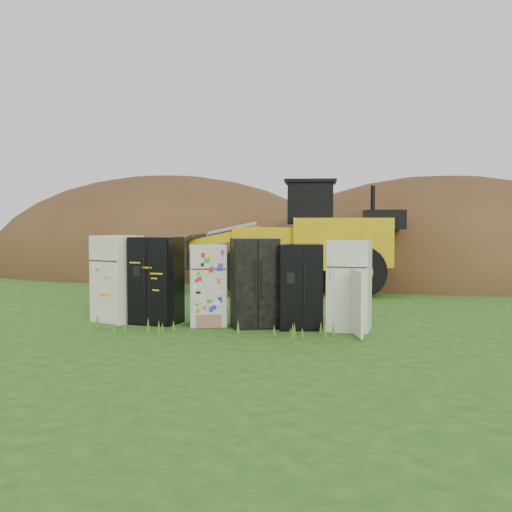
{
  "coord_description": "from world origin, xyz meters",
  "views": [
    {
      "loc": [
        3.19,
        -12.56,
        2.11
      ],
      "look_at": [
        0.06,
        2.0,
        1.33
      ],
      "focal_mm": 45.0,
      "sensor_mm": 36.0,
      "label": 1
    }
  ],
  "objects_px": {
    "fridge_dark_mid": "(255,283)",
    "fridge_black_right": "(300,286)",
    "fridge_leftmost": "(117,279)",
    "fridge_sticker": "(208,285)",
    "fridge_open_door": "(349,286)",
    "fridge_black_side": "(156,280)",
    "wheel_loader": "(282,237)"
  },
  "relations": [
    {
      "from": "fridge_leftmost",
      "to": "fridge_open_door",
      "type": "height_order",
      "value": "fridge_leftmost"
    },
    {
      "from": "fridge_open_door",
      "to": "wheel_loader",
      "type": "distance_m",
      "value": 6.94
    },
    {
      "from": "fridge_black_side",
      "to": "fridge_dark_mid",
      "type": "xyz_separation_m",
      "value": [
        2.1,
        -0.02,
        -0.01
      ]
    },
    {
      "from": "fridge_leftmost",
      "to": "fridge_black_side",
      "type": "distance_m",
      "value": 0.88
    },
    {
      "from": "fridge_leftmost",
      "to": "fridge_dark_mid",
      "type": "relative_size",
      "value": 1.02
    },
    {
      "from": "fridge_dark_mid",
      "to": "fridge_black_right",
      "type": "height_order",
      "value": "fridge_dark_mid"
    },
    {
      "from": "fridge_dark_mid",
      "to": "wheel_loader",
      "type": "relative_size",
      "value": 0.26
    },
    {
      "from": "fridge_black_side",
      "to": "fridge_leftmost",
      "type": "bearing_deg",
      "value": -174.67
    },
    {
      "from": "fridge_sticker",
      "to": "fridge_dark_mid",
      "type": "relative_size",
      "value": 0.92
    },
    {
      "from": "fridge_black_side",
      "to": "fridge_dark_mid",
      "type": "height_order",
      "value": "fridge_black_side"
    },
    {
      "from": "fridge_black_right",
      "to": "wheel_loader",
      "type": "xyz_separation_m",
      "value": [
        -1.48,
        6.47,
        0.84
      ]
    },
    {
      "from": "fridge_sticker",
      "to": "fridge_open_door",
      "type": "bearing_deg",
      "value": -17.51
    },
    {
      "from": "fridge_sticker",
      "to": "fridge_black_right",
      "type": "bearing_deg",
      "value": -17.67
    },
    {
      "from": "fridge_dark_mid",
      "to": "wheel_loader",
      "type": "xyz_separation_m",
      "value": [
        -0.56,
        6.46,
        0.79
      ]
    },
    {
      "from": "fridge_dark_mid",
      "to": "fridge_open_door",
      "type": "distance_m",
      "value": 1.89
    },
    {
      "from": "fridge_black_side",
      "to": "fridge_dark_mid",
      "type": "bearing_deg",
      "value": 6.21
    },
    {
      "from": "fridge_black_right",
      "to": "fridge_open_door",
      "type": "height_order",
      "value": "fridge_open_door"
    },
    {
      "from": "fridge_leftmost",
      "to": "fridge_black_right",
      "type": "relative_size",
      "value": 1.09
    },
    {
      "from": "fridge_sticker",
      "to": "fridge_open_door",
      "type": "distance_m",
      "value": 2.86
    },
    {
      "from": "fridge_sticker",
      "to": "fridge_black_side",
      "type": "bearing_deg",
      "value": 159.18
    },
    {
      "from": "fridge_sticker",
      "to": "fridge_open_door",
      "type": "height_order",
      "value": "fridge_open_door"
    },
    {
      "from": "fridge_black_side",
      "to": "wheel_loader",
      "type": "height_order",
      "value": "wheel_loader"
    },
    {
      "from": "fridge_dark_mid",
      "to": "fridge_black_right",
      "type": "xyz_separation_m",
      "value": [
        0.92,
        -0.01,
        -0.05
      ]
    },
    {
      "from": "fridge_dark_mid",
      "to": "fridge_black_right",
      "type": "relative_size",
      "value": 1.06
    },
    {
      "from": "fridge_open_door",
      "to": "fridge_leftmost",
      "type": "bearing_deg",
      "value": -176.28
    },
    {
      "from": "fridge_leftmost",
      "to": "fridge_black_side",
      "type": "relative_size",
      "value": 1.01
    },
    {
      "from": "fridge_sticker",
      "to": "wheel_loader",
      "type": "distance_m",
      "value": 6.56
    },
    {
      "from": "fridge_open_door",
      "to": "wheel_loader",
      "type": "xyz_separation_m",
      "value": [
        -2.45,
        6.45,
        0.81
      ]
    },
    {
      "from": "fridge_leftmost",
      "to": "fridge_open_door",
      "type": "distance_m",
      "value": 4.88
    },
    {
      "from": "fridge_sticker",
      "to": "fridge_black_right",
      "type": "relative_size",
      "value": 0.98
    },
    {
      "from": "fridge_sticker",
      "to": "fridge_dark_mid",
      "type": "height_order",
      "value": "fridge_dark_mid"
    },
    {
      "from": "fridge_open_door",
      "to": "fridge_dark_mid",
      "type": "bearing_deg",
      "value": -175.61
    }
  ]
}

